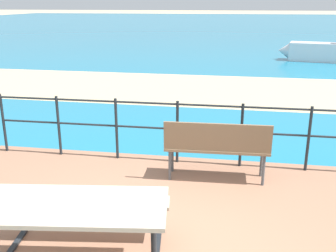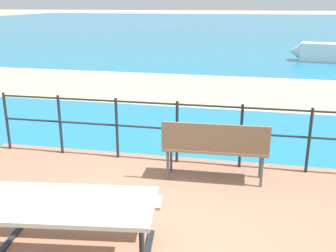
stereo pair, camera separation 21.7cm
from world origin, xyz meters
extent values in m
cube|color=teal|center=(0.00, 40.00, 0.01)|extent=(90.00, 90.00, 0.01)
cube|color=tan|center=(0.00, 8.19, 0.01)|extent=(54.06, 5.34, 0.01)
cube|color=tan|center=(-0.55, -0.49, 0.80)|extent=(1.81, 0.95, 0.04)
cube|color=tan|center=(-0.63, 0.13, 0.50)|extent=(1.75, 0.48, 0.04)
cylinder|color=#1E2328|center=(0.19, -0.40, 0.43)|extent=(0.06, 0.06, 0.74)
cube|color=#7A6047|center=(0.64, 1.88, 0.53)|extent=(1.48, 0.45, 0.04)
cube|color=#7A6047|center=(0.64, 1.70, 0.75)|extent=(1.46, 0.10, 0.40)
cylinder|color=#4C5156|center=(1.28, 2.05, 0.29)|extent=(0.04, 0.04, 0.47)
cylinder|color=#4C5156|center=(1.29, 1.75, 0.29)|extent=(0.04, 0.04, 0.47)
cylinder|color=#4C5156|center=(-0.02, 2.01, 0.29)|extent=(0.04, 0.04, 0.47)
cylinder|color=#4C5156|center=(-0.01, 1.71, 0.29)|extent=(0.04, 0.04, 0.47)
cylinder|color=#1E2328|center=(-2.95, 2.38, 0.56)|extent=(0.04, 0.04, 1.00)
cylinder|color=#1E2328|center=(-1.97, 2.38, 0.56)|extent=(0.04, 0.04, 1.00)
cylinder|color=#1E2328|center=(-0.98, 2.38, 0.56)|extent=(0.04, 0.04, 1.00)
cylinder|color=#1E2328|center=(0.00, 2.38, 0.56)|extent=(0.04, 0.04, 1.00)
cylinder|color=#1E2328|center=(0.98, 2.38, 0.56)|extent=(0.04, 0.04, 1.00)
cylinder|color=#1E2328|center=(1.97, 2.38, 0.56)|extent=(0.04, 0.04, 1.00)
cylinder|color=#1E2328|center=(0.00, 2.38, 1.01)|extent=(5.90, 0.03, 0.03)
cylinder|color=#1E2328|center=(0.00, 2.38, 0.61)|extent=(5.90, 0.03, 0.03)
cone|color=silver|center=(3.02, 15.06, 0.41)|extent=(0.63, 0.80, 0.71)
camera|label=1|loc=(0.81, -3.35, 2.50)|focal=41.90mm
camera|label=2|loc=(1.03, -3.31, 2.50)|focal=41.90mm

